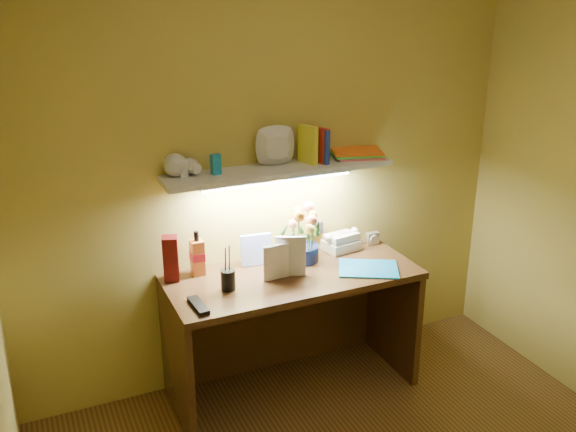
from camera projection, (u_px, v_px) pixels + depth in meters
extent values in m
cube|color=#371C0F|center=(292.00, 333.00, 3.68)|extent=(1.40, 0.60, 0.75)
cube|color=silver|center=(372.00, 238.00, 3.93)|extent=(0.08, 0.04, 0.08)
cube|color=#530D0B|center=(171.00, 259.00, 3.43)|extent=(0.10, 0.10, 0.25)
cylinder|color=black|center=(228.00, 273.00, 3.34)|extent=(0.08, 0.08, 0.19)
cube|color=black|center=(198.00, 305.00, 3.18)|extent=(0.06, 0.20, 0.02)
cube|color=#167FB5|center=(368.00, 269.00, 3.60)|extent=(0.40, 0.37, 0.01)
imported|color=beige|center=(264.00, 265.00, 3.42)|extent=(0.15, 0.02, 0.20)
imported|color=silver|center=(275.00, 256.00, 3.49)|extent=(0.16, 0.09, 0.23)
cube|color=silver|center=(280.00, 170.00, 3.51)|extent=(1.30, 0.25, 0.03)
imported|color=silver|center=(175.00, 171.00, 3.28)|extent=(0.15, 0.15, 0.10)
imported|color=silver|center=(198.00, 170.00, 3.32)|extent=(0.11, 0.11, 0.08)
imported|color=silver|center=(278.00, 163.00, 3.50)|extent=(0.24, 0.24, 0.05)
cube|color=silver|center=(183.00, 168.00, 3.32)|extent=(0.05, 0.04, 0.10)
cube|color=#167FB5|center=(216.00, 164.00, 3.37)|extent=(0.05, 0.04, 0.11)
cube|color=#AD2317|center=(316.00, 146.00, 3.57)|extent=(0.07, 0.13, 0.19)
cube|color=yellow|center=(308.00, 145.00, 3.55)|extent=(0.07, 0.13, 0.22)
cube|color=navy|center=(321.00, 145.00, 3.57)|extent=(0.05, 0.14, 0.19)
cube|color=#2D7429|center=(310.00, 146.00, 3.59)|extent=(0.06, 0.12, 0.18)
cube|color=#AD2317|center=(319.00, 145.00, 3.58)|extent=(0.07, 0.14, 0.20)
cube|color=#F15C6D|center=(359.00, 156.00, 3.71)|extent=(0.31, 0.26, 0.01)
cube|color=#54D251|center=(356.00, 153.00, 3.71)|extent=(0.33, 0.27, 0.01)
cube|color=orange|center=(357.00, 151.00, 3.71)|extent=(0.33, 0.29, 0.01)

